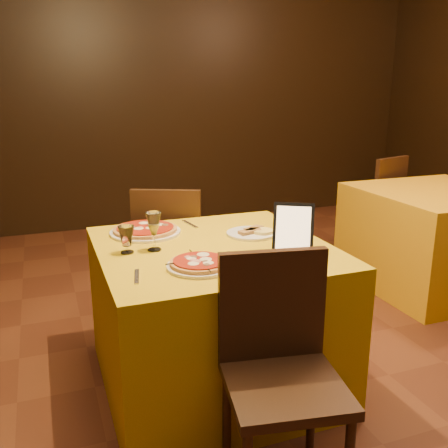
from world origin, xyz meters
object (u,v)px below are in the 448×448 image
object	(u,v)px
pizza_far	(145,231)
chair_main_far	(172,252)
side_table	(436,238)
main_table	(213,316)
tablet	(293,229)
wine_glass	(154,231)
chair_main_near	(285,386)
pizza_near	(200,264)
chair_side_far	(370,205)
water_glass	(127,240)

from	to	relation	value
pizza_far	chair_main_far	bearing A→B (deg)	61.69
side_table	pizza_far	world-z (taller)	pizza_far
main_table	chair_main_far	world-z (taller)	chair_main_far
pizza_far	tablet	bearing A→B (deg)	-44.95
side_table	wine_glass	world-z (taller)	wine_glass
chair_main_near	chair_main_far	world-z (taller)	same
pizza_near	chair_main_near	bearing A→B (deg)	-73.37
pizza_near	wine_glass	size ratio (longest dim) A/B	1.50
main_table	tablet	bearing A→B (deg)	-39.14
main_table	chair_side_far	world-z (taller)	chair_side_far
chair_main_far	chair_side_far	distance (m)	2.16
chair_main_near	chair_main_far	xyz separation A→B (m)	(0.00, 1.61, 0.00)
chair_side_far	water_glass	bearing A→B (deg)	13.46
chair_main_near	water_glass	size ratio (longest dim) A/B	7.00
chair_main_near	chair_side_far	size ratio (longest dim) A/B	1.00
chair_main_far	chair_side_far	size ratio (longest dim) A/B	1.00
chair_main_near	wine_glass	size ratio (longest dim) A/B	4.79
chair_main_near	water_glass	bearing A→B (deg)	126.45
chair_side_far	pizza_near	world-z (taller)	chair_side_far
side_table	chair_main_near	world-z (taller)	chair_main_near
chair_side_far	tablet	xyz separation A→B (m)	(-1.74, -1.75, 0.41)
main_table	tablet	xyz separation A→B (m)	(0.30, -0.25, 0.49)
chair_main_far	wine_glass	size ratio (longest dim) A/B	4.79
side_table	chair_side_far	bearing A→B (deg)	90.00
main_table	chair_main_near	distance (m)	0.79
side_table	chair_main_near	bearing A→B (deg)	-144.60
main_table	wine_glass	distance (m)	0.55
chair_side_far	water_glass	distance (m)	2.88
wine_glass	chair_main_near	bearing A→B (deg)	-70.81
chair_side_far	water_glass	world-z (taller)	chair_side_far
chair_side_far	water_glass	xyz separation A→B (m)	(-2.46, -1.46, 0.36)
chair_main_near	wine_glass	distance (m)	0.95
pizza_far	chair_main_near	bearing A→B (deg)	-76.49
chair_main_near	main_table	bearing A→B (deg)	99.83
side_table	chair_main_far	xyz separation A→B (m)	(-2.05, 0.15, 0.08)
wine_glass	water_glass	world-z (taller)	wine_glass
chair_main_near	pizza_near	xyz separation A→B (m)	(-0.15, 0.52, 0.31)
pizza_near	chair_side_far	bearing A→B (deg)	38.78
side_table	tablet	size ratio (longest dim) A/B	4.51
chair_main_near	tablet	world-z (taller)	tablet
side_table	pizza_near	distance (m)	2.42
pizza_near	water_glass	distance (m)	0.40
chair_main_far	water_glass	distance (m)	0.96
side_table	chair_main_far	size ratio (longest dim) A/B	1.21
chair_side_far	wine_glass	size ratio (longest dim) A/B	4.79
chair_side_far	chair_main_far	bearing A→B (deg)	1.09
pizza_near	tablet	bearing A→B (deg)	2.82
main_table	side_table	world-z (taller)	same
chair_main_near	water_glass	distance (m)	0.99
pizza_far	wine_glass	xyz separation A→B (m)	(-0.02, -0.29, 0.08)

